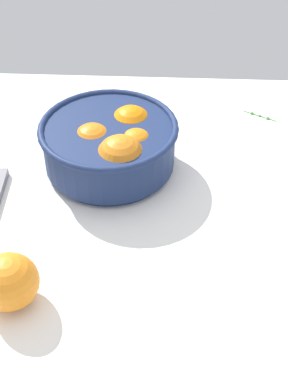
{
  "coord_description": "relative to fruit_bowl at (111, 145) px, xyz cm",
  "views": [
    {
      "loc": [
        3.74,
        -57.41,
        60.84
      ],
      "look_at": [
        0.76,
        3.53,
        5.96
      ],
      "focal_mm": 48.34,
      "sensor_mm": 36.0,
      "label": 1
    }
  ],
  "objects": [
    {
      "name": "fruit_bowl",
      "position": [
        0.0,
        0.0,
        0.0
      ],
      "size": [
        24.78,
        24.78,
        10.96
      ],
      "color": "navy",
      "rests_on": "ground_plane"
    },
    {
      "name": "ground_plane",
      "position": [
        5.79,
        -16.54,
        -6.85
      ],
      "size": [
        127.91,
        100.92,
        3.0
      ],
      "primitive_type": "cube",
      "color": "white"
    },
    {
      "name": "herb_sprig_0",
      "position": [
        29.44,
        18.65,
        -5.09
      ],
      "size": [
        6.45,
        3.79,
        0.85
      ],
      "color": "#44893B",
      "rests_on": "ground_plane"
    },
    {
      "name": "loose_orange_0",
      "position": [
        -11.14,
        -30.34,
        -1.23
      ],
      "size": [
        8.23,
        8.23,
        8.23
      ],
      "primitive_type": "sphere",
      "color": "orange",
      "rests_on": "ground_plane"
    }
  ]
}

